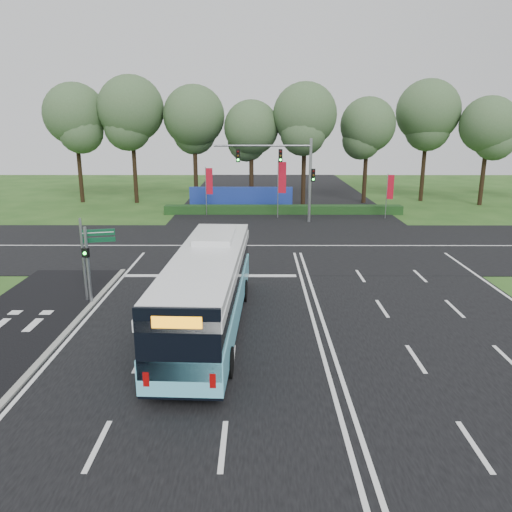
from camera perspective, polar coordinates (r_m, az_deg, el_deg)
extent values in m
plane|color=#254D19|center=(23.02, 6.17, -6.08)|extent=(120.00, 120.00, 0.00)
cube|color=black|center=(23.01, 6.18, -6.04)|extent=(20.00, 120.00, 0.04)
cube|color=black|center=(34.44, 4.16, 1.16)|extent=(120.00, 14.00, 0.05)
cube|color=black|center=(22.51, -26.80, -8.13)|extent=(5.00, 18.00, 0.06)
cube|color=gray|center=(21.53, -21.04, -8.42)|extent=(0.25, 18.00, 0.12)
cube|color=#6BDCFA|center=(20.42, -5.45, -5.59)|extent=(3.07, 12.33, 1.12)
cube|color=black|center=(20.61, -5.41, -6.92)|extent=(3.05, 12.27, 0.31)
cube|color=black|center=(20.09, -5.52, -2.87)|extent=(2.96, 12.15, 0.97)
cube|color=white|center=(19.91, -5.56, -1.19)|extent=(3.07, 12.33, 0.36)
cube|color=white|center=(19.81, -5.59, -0.20)|extent=(3.00, 11.84, 0.36)
cube|color=white|center=(22.19, -4.69, 2.29)|extent=(1.76, 3.13, 0.25)
cube|color=black|center=(14.51, -8.89, -10.03)|extent=(2.48, 0.23, 2.24)
cube|color=orange|center=(14.18, -9.04, -7.48)|extent=(1.43, 0.12, 0.36)
cylinder|color=black|center=(24.02, -7.10, -3.86)|extent=(0.33, 1.07, 1.06)
cylinder|color=black|center=(23.74, -1.40, -3.98)|extent=(0.33, 1.07, 1.06)
cylinder|color=black|center=(17.38, -11.18, -11.69)|extent=(0.33, 1.07, 1.06)
cylinder|color=black|center=(16.99, -3.16, -12.06)|extent=(0.33, 1.07, 1.06)
cylinder|color=gray|center=(24.26, -18.64, -1.11)|extent=(0.15, 0.15, 3.69)
cube|color=black|center=(23.92, -18.91, 0.35)|extent=(0.34, 0.28, 0.42)
sphere|color=#19F233|center=(23.83, -18.98, 0.29)|extent=(0.15, 0.15, 0.15)
cylinder|color=gray|center=(24.69, -19.10, -0.48)|extent=(0.12, 0.12, 4.02)
cube|color=#0C4527|center=(24.31, -17.60, 2.59)|extent=(1.48, 0.40, 0.30)
cube|color=#0C4527|center=(24.39, -17.53, 1.78)|extent=(1.48, 0.40, 0.22)
cube|color=white|center=(24.28, -17.62, 2.57)|extent=(1.37, 0.33, 0.04)
cylinder|color=gray|center=(45.75, -5.73, 7.35)|extent=(0.07, 0.07, 4.39)
cube|color=#B70F22|center=(45.60, -5.35, 8.51)|extent=(0.59, 0.06, 2.34)
cylinder|color=gray|center=(44.20, 2.52, 7.58)|extent=(0.08, 0.08, 5.06)
cube|color=#B70F22|center=(44.02, 3.02, 8.94)|extent=(0.67, 0.16, 2.70)
cylinder|color=gray|center=(45.46, 14.70, 6.61)|extent=(0.06, 0.06, 3.95)
cube|color=#B70F22|center=(45.31, 15.13, 7.62)|extent=(0.50, 0.23, 2.11)
cylinder|color=gray|center=(42.35, 6.19, 8.50)|extent=(0.24, 0.24, 7.00)
cylinder|color=gray|center=(41.89, 0.73, 12.50)|extent=(8.00, 0.16, 0.16)
cube|color=black|center=(41.98, 2.81, 11.39)|extent=(0.32, 0.28, 1.05)
cube|color=black|center=(41.97, -2.06, 11.40)|extent=(0.32, 0.28, 1.05)
cube|color=black|center=(42.32, 6.55, 9.17)|extent=(0.32, 0.28, 1.05)
cube|color=#133614|center=(46.58, 3.13, 5.31)|extent=(22.00, 1.20, 0.80)
cube|color=navy|center=(48.91, -1.73, 6.62)|extent=(10.00, 0.30, 2.20)
cylinder|color=black|center=(56.28, -19.56, 10.16)|extent=(0.44, 0.44, 8.61)
sphere|color=#3F5D36|center=(56.14, -20.00, 14.99)|extent=(6.34, 6.34, 6.34)
cylinder|color=black|center=(54.23, -13.75, 10.70)|extent=(0.44, 0.44, 9.09)
sphere|color=#3F5D36|center=(54.12, -14.09, 16.00)|extent=(6.70, 6.70, 6.70)
cylinder|color=black|center=(52.72, -6.95, 10.53)|extent=(0.44, 0.44, 8.42)
sphere|color=#3F5D36|center=(52.56, -7.12, 15.59)|extent=(6.20, 6.20, 6.20)
cylinder|color=black|center=(51.20, -0.53, 9.91)|extent=(0.44, 0.44, 7.35)
sphere|color=#3F5D36|center=(51.00, -0.54, 14.46)|extent=(5.42, 5.42, 5.42)
cylinder|color=black|center=(50.85, 5.49, 10.46)|extent=(0.44, 0.44, 8.51)
sphere|color=#3F5D36|center=(50.70, 5.62, 15.76)|extent=(6.27, 6.27, 6.27)
cylinder|color=black|center=(53.79, 12.39, 9.95)|extent=(0.44, 0.44, 7.60)
sphere|color=#3F5D36|center=(53.60, 12.65, 14.42)|extent=(5.60, 5.60, 5.60)
cylinder|color=black|center=(56.99, 18.65, 10.44)|extent=(0.44, 0.44, 8.90)
sphere|color=#3F5D36|center=(56.87, 19.07, 15.37)|extent=(6.56, 6.56, 6.56)
cylinder|color=black|center=(56.25, 24.58, 9.17)|extent=(0.44, 0.44, 7.63)
sphere|color=#3F5D36|center=(56.07, 25.05, 13.44)|extent=(5.62, 5.62, 5.62)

